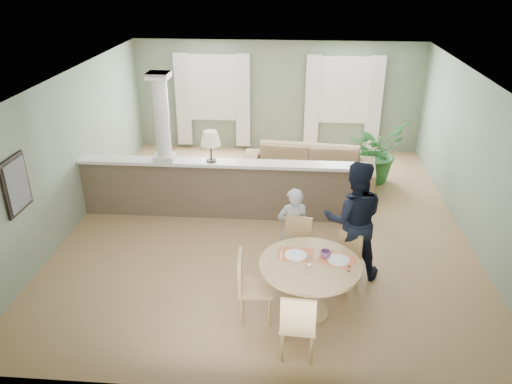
# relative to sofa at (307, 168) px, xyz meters

# --- Properties ---
(ground) EXTENTS (8.00, 8.00, 0.00)m
(ground) POSITION_rel_sofa_xyz_m (-0.73, -1.69, -0.41)
(ground) COLOR #A68757
(ground) RESTS_ON ground
(room_shell) EXTENTS (7.02, 8.02, 2.71)m
(room_shell) POSITION_rel_sofa_xyz_m (-0.76, -1.07, 1.40)
(room_shell) COLOR gray
(room_shell) RESTS_ON ground
(pony_wall) EXTENTS (5.32, 0.38, 2.70)m
(pony_wall) POSITION_rel_sofa_xyz_m (-1.71, -1.49, 0.30)
(pony_wall) COLOR brown
(pony_wall) RESTS_ON ground
(sofa) EXTENTS (2.92, 1.39, 0.82)m
(sofa) POSITION_rel_sofa_xyz_m (0.00, 0.00, 0.00)
(sofa) COLOR #836447
(sofa) RESTS_ON ground
(houseplant) EXTENTS (1.62, 1.62, 1.36)m
(houseplant) POSITION_rel_sofa_xyz_m (1.49, 0.47, 0.27)
(houseplant) COLOR #28652A
(houseplant) RESTS_ON ground
(dining_table) EXTENTS (1.36, 1.36, 0.93)m
(dining_table) POSITION_rel_sofa_xyz_m (-0.03, -4.25, 0.24)
(dining_table) COLOR tan
(dining_table) RESTS_ON ground
(chair_far_boy) EXTENTS (0.53, 0.53, 0.96)m
(chair_far_boy) POSITION_rel_sofa_xyz_m (-0.21, -3.34, 0.12)
(chair_far_boy) COLOR tan
(chair_far_boy) RESTS_ON ground
(chair_far_man) EXTENTS (0.53, 0.53, 0.86)m
(chair_far_man) POSITION_rel_sofa_xyz_m (0.51, -3.57, 0.06)
(chair_far_man) COLOR tan
(chair_far_man) RESTS_ON ground
(chair_near) EXTENTS (0.46, 0.46, 0.96)m
(chair_near) POSITION_rel_sofa_xyz_m (-0.18, -5.10, 0.12)
(chair_near) COLOR tan
(chair_near) RESTS_ON ground
(chair_side) EXTENTS (0.48, 0.48, 0.99)m
(chair_side) POSITION_rel_sofa_xyz_m (-0.82, -4.39, 0.14)
(chair_side) COLOR tan
(chair_side) RESTS_ON ground
(child_person) EXTENTS (0.55, 0.42, 1.36)m
(child_person) POSITION_rel_sofa_xyz_m (-0.27, -3.10, 0.27)
(child_person) COLOR #A0A1A6
(child_person) RESTS_ON ground
(man_person) EXTENTS (0.91, 0.71, 1.86)m
(man_person) POSITION_rel_sofa_xyz_m (0.62, -3.21, 0.52)
(man_person) COLOR black
(man_person) RESTS_ON ground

